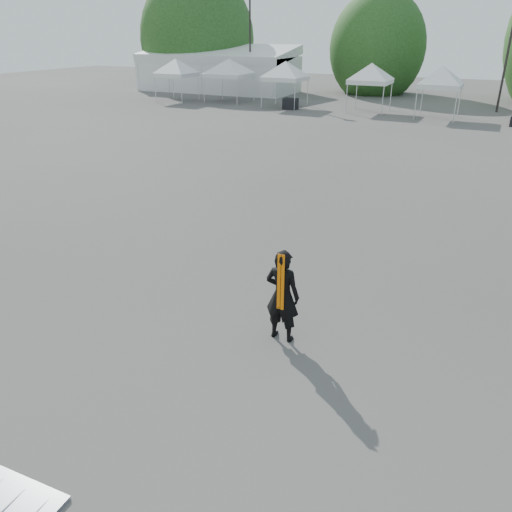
% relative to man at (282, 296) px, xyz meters
% --- Properties ---
extents(ground, '(120.00, 120.00, 0.00)m').
position_rel_man_xyz_m(ground, '(-0.46, 1.68, -0.92)').
color(ground, '#474442').
rests_on(ground, ground).
extents(marquee, '(15.00, 6.25, 4.23)m').
position_rel_man_xyz_m(marquee, '(-22.46, 36.68, 1.05)').
color(marquee, silver).
rests_on(marquee, ground).
extents(light_pole_west, '(0.60, 0.25, 10.30)m').
position_rel_man_xyz_m(light_pole_west, '(-18.46, 35.68, 4.85)').
color(light_pole_west, black).
rests_on(light_pole_west, ground).
extents(light_pole_east, '(0.60, 0.25, 9.80)m').
position_rel_man_xyz_m(light_pole_east, '(2.54, 33.68, 4.59)').
color(light_pole_east, black).
rests_on(light_pole_east, ground).
extents(tree_far_w, '(4.80, 4.80, 7.30)m').
position_rel_man_xyz_m(tree_far_w, '(-26.46, 39.68, 3.61)').
color(tree_far_w, '#382314').
rests_on(tree_far_w, ground).
extents(tree_mid_w, '(4.16, 4.16, 6.33)m').
position_rel_man_xyz_m(tree_mid_w, '(-8.46, 41.68, 3.00)').
color(tree_mid_w, '#382314').
rests_on(tree_mid_w, ground).
extents(tent_a, '(3.92, 3.92, 3.88)m').
position_rel_man_xyz_m(tent_a, '(-21.89, 28.88, 2.13)').
color(tent_a, silver).
rests_on(tent_a, ground).
extents(tent_b, '(4.57, 4.57, 3.88)m').
position_rel_man_xyz_m(tent_b, '(-17.74, 30.34, 2.13)').
color(tent_b, silver).
rests_on(tent_b, ground).
extents(tent_c, '(4.11, 4.11, 3.88)m').
position_rel_man_xyz_m(tent_c, '(-12.37, 29.44, 2.13)').
color(tent_c, silver).
rests_on(tent_c, ground).
extents(tent_d, '(3.94, 3.94, 3.88)m').
position_rel_man_xyz_m(tent_d, '(-5.96, 29.89, 2.13)').
color(tent_d, silver).
rests_on(tent_d, ground).
extents(tent_e, '(3.78, 3.78, 3.88)m').
position_rel_man_xyz_m(tent_e, '(-1.04, 28.86, 2.13)').
color(tent_e, silver).
rests_on(tent_e, ground).
extents(man, '(0.69, 0.46, 1.84)m').
position_rel_man_xyz_m(man, '(0.00, 0.00, 0.00)').
color(man, black).
rests_on(man, ground).
extents(crate_west, '(1.05, 0.83, 0.80)m').
position_rel_man_xyz_m(crate_west, '(-11.49, 28.45, -0.53)').
color(crate_west, black).
rests_on(crate_west, ground).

